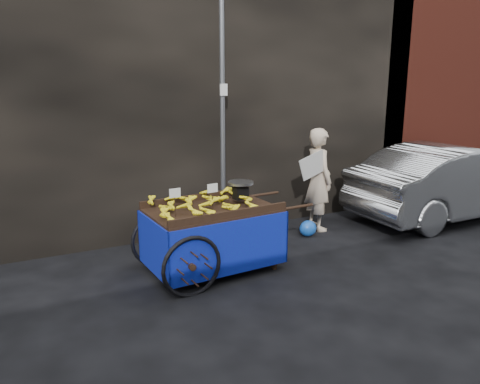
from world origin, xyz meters
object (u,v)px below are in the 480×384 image
banana_cart (209,216)px  vendor (318,179)px  parked_car (453,181)px  plastic_bag (308,228)px

banana_cart → vendor: size_ratio=1.36×
banana_cart → parked_car: 5.11m
parked_car → vendor: bearing=78.4°
banana_cart → vendor: 2.55m
vendor → parked_car: (2.70, -0.56, -0.19)m
parked_car → plastic_bag: bearing=84.8°
banana_cart → plastic_bag: size_ratio=7.98×
banana_cart → vendor: (2.41, 0.85, 0.10)m
banana_cart → plastic_bag: bearing=12.0°
parked_car → banana_cart: bearing=93.3°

